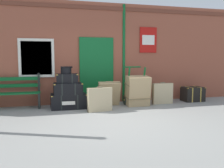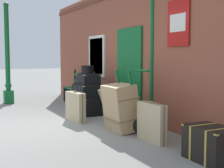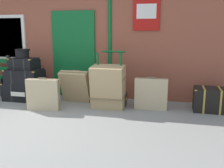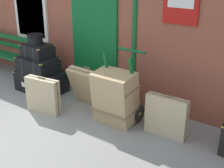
# 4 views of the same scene
# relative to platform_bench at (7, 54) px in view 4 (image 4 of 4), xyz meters

# --- Properties ---
(brick_facade) EXTENTS (10.40, 0.35, 3.20)m
(brick_facade) POSITION_rel_platform_bench_xyz_m (2.43, 0.44, 1.15)
(brick_facade) COLOR brown
(brick_facade) RESTS_ON ground
(platform_bench) EXTENTS (1.60, 0.43, 1.01)m
(platform_bench) POSITION_rel_platform_bench_xyz_m (0.00, 0.00, 0.00)
(platform_bench) COLOR #0F5B28
(platform_bench) RESTS_ON ground
(steamer_trunk_base) EXTENTS (1.02, 0.69, 0.43)m
(steamer_trunk_base) POSITION_rel_platform_bench_xyz_m (1.58, -0.34, -0.23)
(steamer_trunk_base) COLOR black
(steamer_trunk_base) RESTS_ON ground
(steamer_trunk_middle) EXTENTS (0.81, 0.55, 0.33)m
(steamer_trunk_middle) POSITION_rel_platform_bench_xyz_m (1.57, -0.38, 0.14)
(steamer_trunk_middle) COLOR black
(steamer_trunk_middle) RESTS_ON steamer_trunk_base
(steamer_trunk_top) EXTENTS (0.63, 0.48, 0.27)m
(steamer_trunk_top) POSITION_rel_platform_bench_xyz_m (1.55, -0.34, 0.43)
(steamer_trunk_top) COLOR black
(steamer_trunk_top) RESTS_ON steamer_trunk_middle
(round_hatbox) EXTENTS (0.34, 0.32, 0.21)m
(round_hatbox) POSITION_rel_platform_bench_xyz_m (1.53, -0.37, 0.68)
(round_hatbox) COLOR black
(round_hatbox) RESTS_ON steamer_trunk_top
(porters_trolley) EXTENTS (0.71, 0.64, 1.19)m
(porters_trolley) POSITION_rel_platform_bench_xyz_m (3.64, -0.38, -0.17)
(porters_trolley) COLOR black
(porters_trolley) RESTS_ON ground
(large_brown_trunk) EXTENTS (0.70, 0.54, 0.93)m
(large_brown_trunk) POSITION_rel_platform_bench_xyz_m (3.64, -0.55, 0.02)
(large_brown_trunk) COLOR tan
(large_brown_trunk) RESTS_ON ground
(suitcase_tan) EXTENTS (0.69, 0.17, 0.70)m
(suitcase_tan) POSITION_rel_platform_bench_xyz_m (4.53, -0.43, -0.12)
(suitcase_tan) COLOR tan
(suitcase_tan) RESTS_ON ground
(suitcase_olive) EXTENTS (0.69, 0.24, 0.69)m
(suitcase_olive) POSITION_rel_platform_bench_xyz_m (2.37, -1.00, -0.12)
(suitcase_olive) COLOR tan
(suitcase_olive) RESTS_ON ground
(suitcase_slate) EXTENTS (0.69, 0.44, 0.75)m
(suitcase_slate) POSITION_rel_platform_bench_xyz_m (2.81, -0.31, -0.07)
(suitcase_slate) COLOR tan
(suitcase_slate) RESTS_ON ground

